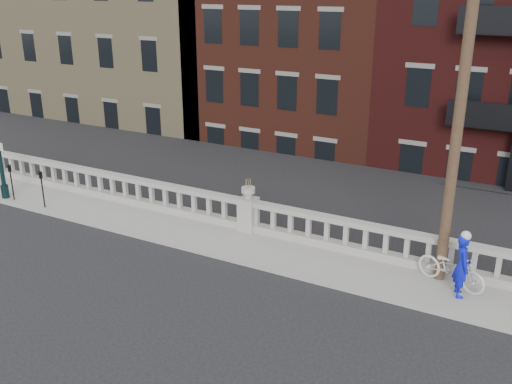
% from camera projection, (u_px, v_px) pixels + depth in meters
% --- Properties ---
extents(ground, '(120.00, 120.00, 0.00)m').
position_uv_depth(ground, '(177.00, 286.00, 15.50)').
color(ground, black).
rests_on(ground, ground).
extents(sidewalk, '(32.00, 2.20, 0.15)m').
position_uv_depth(sidewalk, '(234.00, 242.00, 17.95)').
color(sidewalk, gray).
rests_on(sidewalk, ground).
extents(balustrade, '(28.00, 0.34, 1.03)m').
position_uv_depth(balustrade, '(248.00, 216.00, 18.53)').
color(balustrade, gray).
rests_on(balustrade, sidewalk).
extents(planter_pedestal, '(0.55, 0.55, 1.76)m').
position_uv_depth(planter_pedestal, '(248.00, 210.00, 18.47)').
color(planter_pedestal, gray).
rests_on(planter_pedestal, sidewalk).
extents(lower_level, '(80.00, 44.00, 20.80)m').
position_uv_depth(lower_level, '(417.00, 77.00, 33.33)').
color(lower_level, '#605E59').
rests_on(lower_level, ground).
extents(utility_pole, '(1.60, 0.28, 10.00)m').
position_uv_depth(utility_pole, '(462.00, 93.00, 13.87)').
color(utility_pole, '#422D1E').
rests_on(utility_pole, sidewalk).
extents(parking_meter_a, '(0.10, 0.09, 1.36)m').
position_uv_depth(parking_meter_a, '(11.00, 178.00, 21.01)').
color(parking_meter_a, black).
rests_on(parking_meter_a, sidewalk).
extents(parking_meter_b, '(0.10, 0.09, 1.36)m').
position_uv_depth(parking_meter_b, '(42.00, 185.00, 20.28)').
color(parking_meter_b, black).
rests_on(parking_meter_b, sidewalk).
extents(bicycle, '(2.04, 1.26, 1.01)m').
position_uv_depth(bicycle, '(451.00, 268.00, 15.08)').
color(bicycle, silver).
rests_on(bicycle, sidewalk).
extents(cyclist, '(0.60, 0.72, 1.69)m').
position_uv_depth(cyclist, '(462.00, 266.00, 14.48)').
color(cyclist, '#0D15CE').
rests_on(cyclist, sidewalk).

